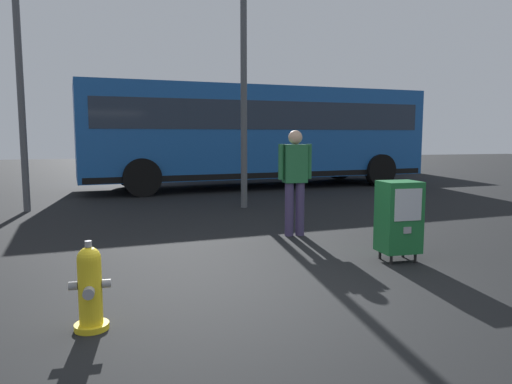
{
  "coord_description": "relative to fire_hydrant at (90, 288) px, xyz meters",
  "views": [
    {
      "loc": [
        -1.17,
        -4.48,
        1.6
      ],
      "look_at": [
        0.3,
        1.2,
        0.9
      ],
      "focal_mm": 33.79,
      "sensor_mm": 36.0,
      "label": 1
    }
  ],
  "objects": [
    {
      "name": "bus_far",
      "position": [
        6.77,
        15.33,
        1.36
      ],
      "size": [
        10.67,
        3.48,
        3.0
      ],
      "rotation": [
        0.0,
        0.0,
        0.09
      ],
      "color": "#19519E",
      "rests_on": "ground_plane"
    },
    {
      "name": "bus_near",
      "position": [
        4.11,
        10.4,
        1.36
      ],
      "size": [
        10.72,
        3.73,
        3.0
      ],
      "rotation": [
        0.0,
        0.0,
        0.12
      ],
      "color": "#19519E",
      "rests_on": "ground_plane"
    },
    {
      "name": "ground_plane",
      "position": [
        1.53,
        0.45,
        -0.35
      ],
      "size": [
        60.0,
        60.0,
        0.0
      ],
      "primitive_type": "plane",
      "color": "black"
    },
    {
      "name": "fire_hydrant",
      "position": [
        0.0,
        0.0,
        0.0
      ],
      "size": [
        0.33,
        0.32,
        0.75
      ],
      "color": "yellow",
      "rests_on": "ground_plane"
    },
    {
      "name": "newspaper_box_primary",
      "position": [
        3.61,
        1.33,
        0.22
      ],
      "size": [
        0.48,
        0.42,
        1.02
      ],
      "color": "black",
      "rests_on": "ground_plane"
    },
    {
      "name": "pedestrian",
      "position": [
        2.85,
        3.13,
        0.6
      ],
      "size": [
        0.55,
        0.22,
        1.67
      ],
      "color": "#382D51",
      "rests_on": "ground_plane"
    }
  ]
}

